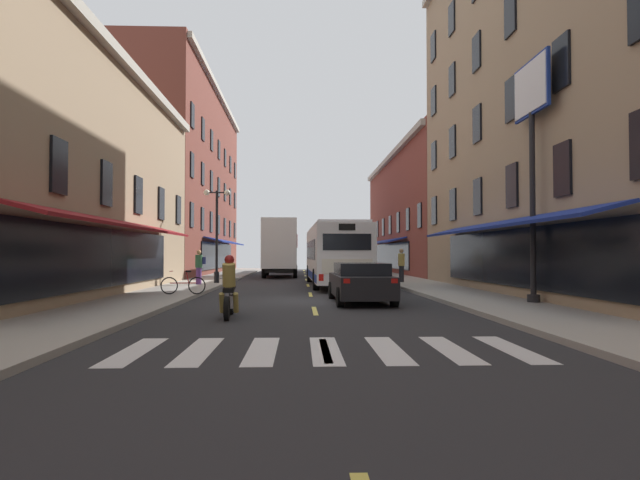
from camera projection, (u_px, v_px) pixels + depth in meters
name	position (u px, v px, depth m)	size (l,w,h in m)	color
ground_plane	(312.00, 302.00, 19.40)	(34.80, 80.00, 0.10)	#28282B
lane_centre_dashes	(312.00, 301.00, 19.15)	(0.14, 73.90, 0.01)	#DBCC4C
crosswalk_near	(325.00, 350.00, 9.41)	(7.10, 2.80, 0.01)	silver
sidewalk_left	(147.00, 299.00, 19.18)	(3.00, 80.00, 0.14)	#A39E93
sidewalk_right	(474.00, 298.00, 19.63)	(3.00, 80.00, 0.14)	#A39E93
billboard_sign	(532.00, 120.00, 17.39)	(0.40, 2.48, 7.82)	black
transit_bus	(335.00, 254.00, 28.64)	(2.84, 11.97, 3.18)	white
box_truck	(280.00, 248.00, 39.46)	(2.54, 7.74, 4.13)	black
sedan_near	(361.00, 282.00, 18.61)	(2.03, 4.70, 1.37)	black
sedan_mid	(287.00, 265.00, 49.47)	(1.99, 4.68, 1.42)	silver
motorcycle_rider	(229.00, 291.00, 14.25)	(0.62, 2.07, 1.66)	black
bicycle_near	(183.00, 285.00, 20.64)	(1.71, 0.48, 0.91)	black
pedestrian_near	(199.00, 266.00, 27.45)	(0.52, 0.45, 1.76)	#66387F
pedestrian_mid	(401.00, 265.00, 29.68)	(0.36, 0.36, 1.84)	black
street_lamp_twin	(217.00, 231.00, 28.87)	(1.42, 0.32, 5.01)	black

